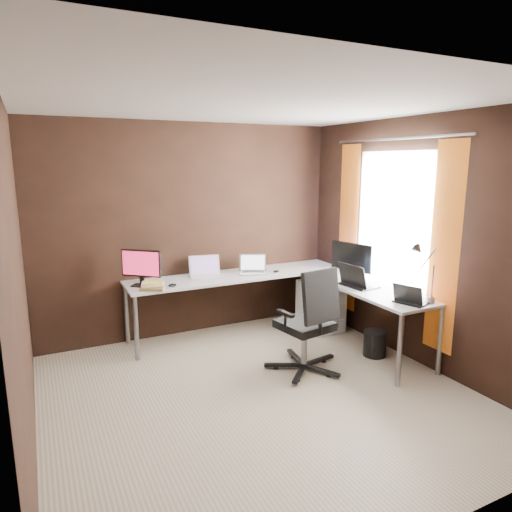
% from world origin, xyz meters
% --- Properties ---
extents(room, '(3.60, 3.60, 2.50)m').
position_xyz_m(room, '(0.34, 0.07, 1.28)').
color(room, '#BAAB90').
rests_on(room, ground).
extents(desk, '(2.65, 2.25, 0.73)m').
position_xyz_m(desk, '(0.84, 1.04, 0.68)').
color(desk, silver).
rests_on(desk, ground).
extents(drawer_pedestal, '(0.42, 0.50, 0.60)m').
position_xyz_m(drawer_pedestal, '(1.43, 1.15, 0.30)').
color(drawer_pedestal, silver).
rests_on(drawer_pedestal, ground).
extents(monitor_left, '(0.36, 0.31, 0.40)m').
position_xyz_m(monitor_left, '(-0.67, 1.49, 0.95)').
color(monitor_left, black).
rests_on(monitor_left, desk).
extents(monitor_right, '(0.21, 0.50, 0.43)m').
position_xyz_m(monitor_right, '(1.53, 0.71, 0.97)').
color(monitor_right, black).
rests_on(monitor_right, desk).
extents(laptop_white, '(0.40, 0.32, 0.24)m').
position_xyz_m(laptop_white, '(0.08, 1.57, 0.78)').
color(laptop_white, silver).
rests_on(laptop_white, desk).
extents(laptop_silver, '(0.39, 0.34, 0.22)m').
position_xyz_m(laptop_silver, '(0.66, 1.49, 0.78)').
color(laptop_silver, silver).
rests_on(laptop_silver, desk).
extents(laptop_black_big, '(0.31, 0.41, 0.25)m').
position_xyz_m(laptop_black_big, '(1.39, 0.44, 0.78)').
color(laptop_black_big, black).
rests_on(laptop_black_big, desk).
extents(laptop_black_small, '(0.29, 0.34, 0.19)m').
position_xyz_m(laptop_black_small, '(1.46, -0.27, 0.77)').
color(laptop_black_small, black).
rests_on(laptop_black_small, desk).
extents(book_stack, '(0.30, 0.27, 0.08)m').
position_xyz_m(book_stack, '(-0.60, 1.30, 0.77)').
color(book_stack, '#8F704D').
rests_on(book_stack, desk).
extents(mouse_left, '(0.10, 0.07, 0.04)m').
position_xyz_m(mouse_left, '(-0.39, 1.30, 0.75)').
color(mouse_left, black).
rests_on(mouse_left, desk).
extents(mouse_corner, '(0.09, 0.07, 0.03)m').
position_xyz_m(mouse_corner, '(0.92, 1.37, 0.75)').
color(mouse_corner, black).
rests_on(mouse_corner, desk).
extents(desk_lamp, '(0.19, 0.22, 0.57)m').
position_xyz_m(desk_lamp, '(1.59, -0.29, 1.09)').
color(desk_lamp, slate).
rests_on(desk_lamp, desk).
extents(office_chair, '(0.60, 0.61, 1.07)m').
position_xyz_m(office_chair, '(0.65, 0.24, 0.31)').
color(office_chair, black).
rests_on(office_chair, ground).
extents(wastebasket, '(0.28, 0.28, 0.28)m').
position_xyz_m(wastebasket, '(1.50, 0.22, 0.14)').
color(wastebasket, black).
rests_on(wastebasket, ground).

